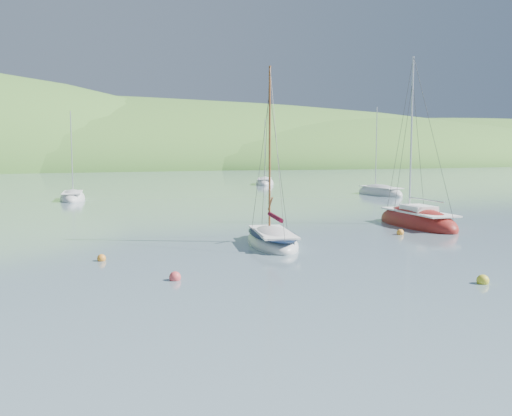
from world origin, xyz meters
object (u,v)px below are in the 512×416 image
object	(u,v)px
distant_sloop_b	(265,183)
distant_sloop_d	(380,193)
sloop_red	(417,223)
daysailer_white	(272,240)
distant_sloop_a	(73,198)

from	to	relation	value
distant_sloop_b	distant_sloop_d	xyz separation A→B (m)	(4.91, -23.31, 0.00)
distant_sloop_d	sloop_red	bearing A→B (deg)	-119.73
distant_sloop_b	distant_sloop_d	size ratio (longest dim) A/B	0.97
daysailer_white	sloop_red	xyz separation A→B (m)	(12.32, 3.45, -0.00)
daysailer_white	sloop_red	size ratio (longest dim) A/B	0.84
daysailer_white	distant_sloop_a	size ratio (longest dim) A/B	1.05
daysailer_white	distant_sloop_b	xyz separation A→B (m)	(20.51, 50.85, -0.05)
sloop_red	distant_sloop_b	world-z (taller)	sloop_red
distant_sloop_d	distant_sloop_b	bearing A→B (deg)	100.70
daysailer_white	distant_sloop_b	size ratio (longest dim) A/B	0.98
daysailer_white	sloop_red	bearing A→B (deg)	27.81
distant_sloop_a	sloop_red	bearing A→B (deg)	-48.42
daysailer_white	distant_sloop_d	world-z (taller)	distant_sloop_d
sloop_red	distant_sloop_d	bearing A→B (deg)	66.86
distant_sloop_b	sloop_red	bearing A→B (deg)	-76.11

